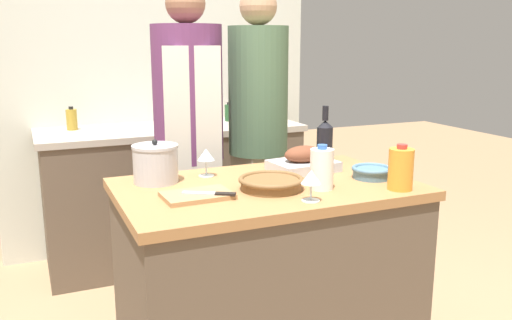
# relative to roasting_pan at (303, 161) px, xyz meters

# --- Properties ---
(kitchen_island) EXTENTS (1.22, 0.75, 0.90)m
(kitchen_island) POSITION_rel_roasting_pan_xyz_m (-0.25, -0.15, -0.49)
(kitchen_island) COLOR brown
(kitchen_island) RESTS_ON ground_plane
(back_counter) EXTENTS (1.72, 0.60, 0.92)m
(back_counter) POSITION_rel_roasting_pan_xyz_m (-0.25, 1.36, -0.48)
(back_counter) COLOR brown
(back_counter) RESTS_ON ground_plane
(back_wall) EXTENTS (2.22, 0.10, 2.55)m
(back_wall) POSITION_rel_roasting_pan_xyz_m (-0.25, 1.71, 0.33)
(back_wall) COLOR silver
(back_wall) RESTS_ON ground_plane
(roasting_pan) EXTENTS (0.30, 0.24, 0.11)m
(roasting_pan) POSITION_rel_roasting_pan_xyz_m (0.00, 0.00, 0.00)
(roasting_pan) COLOR #BCBCC1
(roasting_pan) RESTS_ON kitchen_island
(wicker_basket) EXTENTS (0.26, 0.26, 0.05)m
(wicker_basket) POSITION_rel_roasting_pan_xyz_m (-0.27, -0.23, -0.02)
(wicker_basket) COLOR brown
(wicker_basket) RESTS_ON kitchen_island
(cutting_board) EXTENTS (0.26, 0.18, 0.02)m
(cutting_board) POSITION_rel_roasting_pan_xyz_m (-0.58, -0.23, -0.03)
(cutting_board) COLOR #AD7F51
(cutting_board) RESTS_ON kitchen_island
(stock_pot) EXTENTS (0.19, 0.19, 0.18)m
(stock_pot) POSITION_rel_roasting_pan_xyz_m (-0.67, 0.06, 0.04)
(stock_pot) COLOR #B7B7BC
(stock_pot) RESTS_ON kitchen_island
(mixing_bowl) EXTENTS (0.18, 0.18, 0.05)m
(mixing_bowl) POSITION_rel_roasting_pan_xyz_m (0.21, -0.24, -0.02)
(mixing_bowl) COLOR slate
(mixing_bowl) RESTS_ON kitchen_island
(juice_jug) EXTENTS (0.10, 0.10, 0.18)m
(juice_jug) POSITION_rel_roasting_pan_xyz_m (0.20, -0.44, 0.04)
(juice_jug) COLOR orange
(juice_jug) RESTS_ON kitchen_island
(milk_jug) EXTENTS (0.09, 0.09, 0.18)m
(milk_jug) POSITION_rel_roasting_pan_xyz_m (-0.08, -0.31, 0.04)
(milk_jug) COLOR white
(milk_jug) RESTS_ON kitchen_island
(wine_bottle_green) EXTENTS (0.08, 0.08, 0.27)m
(wine_bottle_green) POSITION_rel_roasting_pan_xyz_m (0.19, 0.13, 0.06)
(wine_bottle_green) COLOR black
(wine_bottle_green) RESTS_ON kitchen_island
(wine_glass_left) EXTENTS (0.08, 0.08, 0.12)m
(wine_glass_left) POSITION_rel_roasting_pan_xyz_m (-0.44, 0.08, 0.05)
(wine_glass_left) COLOR silver
(wine_glass_left) RESTS_ON kitchen_island
(wine_glass_right) EXTENTS (0.08, 0.08, 0.12)m
(wine_glass_right) POSITION_rel_roasting_pan_xyz_m (-0.20, -0.44, 0.04)
(wine_glass_right) COLOR silver
(wine_glass_right) RESTS_ON kitchen_island
(knife_chef) EXTENTS (0.19, 0.13, 0.01)m
(knife_chef) POSITION_rel_roasting_pan_xyz_m (-0.53, -0.26, -0.02)
(knife_chef) COLOR #B7B7BC
(knife_chef) RESTS_ON cutting_board
(stand_mixer) EXTENTS (0.18, 0.14, 0.34)m
(stand_mixer) POSITION_rel_roasting_pan_xyz_m (0.38, 1.43, 0.12)
(stand_mixer) COLOR #B22323
(stand_mixer) RESTS_ON back_counter
(condiment_bottle_tall) EXTENTS (0.07, 0.07, 0.15)m
(condiment_bottle_tall) POSITION_rel_roasting_pan_xyz_m (-0.87, 1.50, 0.04)
(condiment_bottle_tall) COLOR #B28E2D
(condiment_bottle_tall) RESTS_ON back_counter
(condiment_bottle_short) EXTENTS (0.06, 0.06, 0.13)m
(condiment_bottle_short) POSITION_rel_roasting_pan_xyz_m (0.19, 1.46, 0.04)
(condiment_bottle_short) COLOR #234C28
(condiment_bottle_short) RESTS_ON back_counter
(person_cook_aproned) EXTENTS (0.37, 0.39, 1.77)m
(person_cook_aproned) POSITION_rel_roasting_pan_xyz_m (-0.35, 0.64, 0.04)
(person_cook_aproned) COLOR beige
(person_cook_aproned) RESTS_ON ground_plane
(person_cook_guest) EXTENTS (0.33, 0.33, 1.76)m
(person_cook_guest) POSITION_rel_roasting_pan_xyz_m (0.06, 0.66, 0.04)
(person_cook_guest) COLOR beige
(person_cook_guest) RESTS_ON ground_plane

